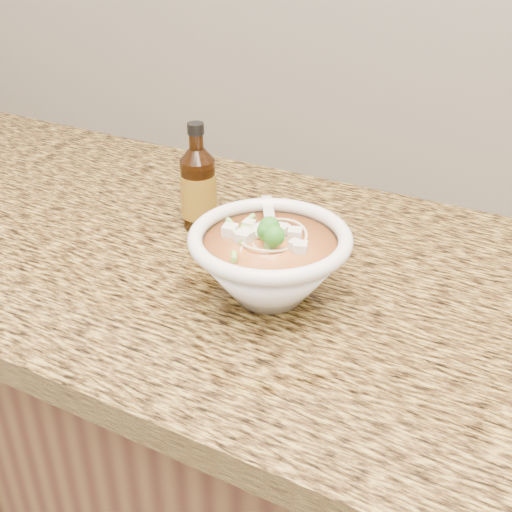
% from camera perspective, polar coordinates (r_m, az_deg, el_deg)
% --- Properties ---
extents(counter_slab, '(4.00, 0.68, 0.04)m').
position_cam_1_polar(counter_slab, '(0.87, 12.92, -4.65)').
color(counter_slab, '#A58A3C').
rests_on(counter_slab, cabinet).
extents(soup_bowl, '(0.21, 0.22, 0.12)m').
position_cam_1_polar(soup_bowl, '(0.82, 1.23, -0.60)').
color(soup_bowl, white).
rests_on(soup_bowl, counter_slab).
extents(hot_sauce_bottle, '(0.06, 0.06, 0.17)m').
position_cam_1_polar(hot_sauce_bottle, '(0.99, -5.13, 5.97)').
color(hot_sauce_bottle, black).
rests_on(hot_sauce_bottle, counter_slab).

